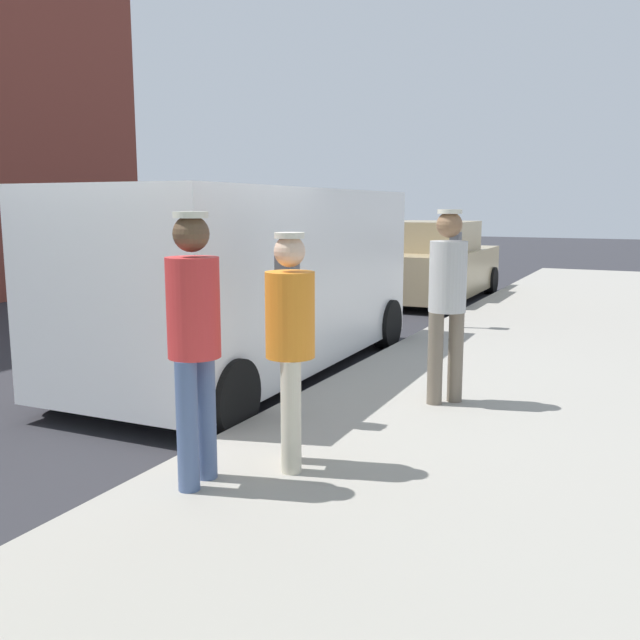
{
  "coord_description": "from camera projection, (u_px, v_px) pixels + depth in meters",
  "views": [
    {
      "loc": [
        4.09,
        -5.22,
        1.96
      ],
      "look_at": [
        1.65,
        -0.25,
        1.05
      ],
      "focal_mm": 38.91,
      "sensor_mm": 36.0,
      "label": 1
    }
  ],
  "objects": [
    {
      "name": "parked_sedan_ahead",
      "position": [
        433.0,
        265.0,
        14.44
      ],
      "size": [
        1.99,
        4.42,
        1.65
      ],
      "color": "tan",
      "rests_on": "ground"
    },
    {
      "name": "pedestrian_in_orange",
      "position": [
        290.0,
        336.0,
        4.74
      ],
      "size": [
        0.34,
        0.34,
        1.64
      ],
      "color": "beige",
      "rests_on": "sidewalk_slab"
    },
    {
      "name": "pedestrian_in_red",
      "position": [
        194.0,
        331.0,
        4.42
      ],
      "size": [
        0.34,
        0.36,
        1.78
      ],
      "color": "#4C608C",
      "rests_on": "sidewalk_slab"
    },
    {
      "name": "sidewalk_slab",
      "position": [
        556.0,
        461.0,
        5.19
      ],
      "size": [
        5.0,
        32.0,
        0.15
      ],
      "primitive_type": "cube",
      "color": "#9E998E",
      "rests_on": "ground"
    },
    {
      "name": "ground_plane",
      "position": [
        179.0,
        411.0,
        6.72
      ],
      "size": [
        80.0,
        80.0,
        0.0
      ],
      "primitive_type": "plane",
      "color": "#2D2D33"
    },
    {
      "name": "parking_meter_far",
      "position": [
        455.0,
        259.0,
        10.3
      ],
      "size": [
        0.14,
        0.18,
        1.52
      ],
      "color": "gray",
      "rests_on": "sidewalk_slab"
    },
    {
      "name": "parking_meter_near",
      "position": [
        287.0,
        302.0,
        5.72
      ],
      "size": [
        0.14,
        0.18,
        1.52
      ],
      "color": "gray",
      "rests_on": "sidewalk_slab"
    },
    {
      "name": "pedestrian_in_gray",
      "position": [
        447.0,
        293.0,
        6.3
      ],
      "size": [
        0.34,
        0.34,
        1.78
      ],
      "color": "#726656",
      "rests_on": "sidewalk_slab"
    },
    {
      "name": "parked_van",
      "position": [
        253.0,
        276.0,
        8.06
      ],
      "size": [
        2.26,
        5.26,
        2.15
      ],
      "color": "white",
      "rests_on": "ground"
    }
  ]
}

